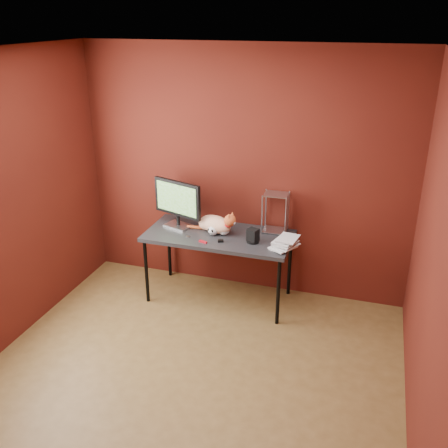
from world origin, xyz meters
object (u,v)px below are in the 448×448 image
(monitor, at_px, (177,202))
(skull_mug, at_px, (213,230))
(speaker, at_px, (253,236))
(desk, at_px, (219,238))
(book_stack, at_px, (280,186))
(cat, at_px, (216,224))

(monitor, bearing_deg, skull_mug, 5.06)
(skull_mug, bearing_deg, monitor, -174.30)
(monitor, distance_m, speaker, 0.89)
(desk, height_order, skull_mug, skull_mug)
(monitor, xyz_separation_m, speaker, (0.85, -0.14, -0.22))
(skull_mug, bearing_deg, book_stack, 15.27)
(monitor, bearing_deg, speaker, 8.68)
(monitor, distance_m, book_stack, 1.16)
(cat, relative_size, book_stack, 0.45)
(monitor, xyz_separation_m, skull_mug, (0.42, -0.10, -0.23))
(desk, height_order, speaker, speaker)
(cat, distance_m, speaker, 0.45)
(monitor, relative_size, book_stack, 0.46)
(speaker, bearing_deg, desk, -172.27)
(skull_mug, xyz_separation_m, book_stack, (0.68, -0.04, 0.56))
(cat, relative_size, skull_mug, 4.88)
(cat, relative_size, speaker, 3.91)
(speaker, height_order, book_stack, book_stack)
(cat, bearing_deg, book_stack, 9.86)
(skull_mug, distance_m, speaker, 0.43)
(cat, xyz_separation_m, skull_mug, (-0.00, -0.08, -0.04))
(desk, xyz_separation_m, speaker, (0.38, -0.09, 0.12))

